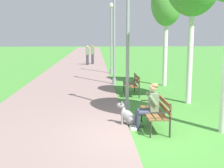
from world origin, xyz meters
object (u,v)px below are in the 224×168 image
at_px(person_seated_on_near_bench, 149,104).
at_px(dog_grey, 129,117).
at_px(park_bench_near, 157,110).
at_px(pedestrian_further_distant, 93,55).
at_px(park_bench_mid, 133,83).
at_px(lamp_post_far, 111,38).
at_px(birch_tree_third, 167,4).
at_px(pedestrian_distant, 87,55).
at_px(lamp_post_mid, 114,36).
at_px(lamp_post_near, 128,40).

xyz_separation_m(person_seated_on_near_bench, dog_grey, (-0.51, 0.31, -0.42)).
bearing_deg(park_bench_near, dog_grey, 156.69).
bearing_deg(person_seated_on_near_bench, park_bench_near, -0.12).
distance_m(dog_grey, pedestrian_further_distant, 17.58).
bearing_deg(park_bench_mid, pedestrian_further_distant, 97.62).
relative_size(park_bench_near, dog_grey, 1.86).
relative_size(park_bench_near, lamp_post_far, 0.33).
height_order(person_seated_on_near_bench, dog_grey, person_seated_on_near_bench).
xyz_separation_m(person_seated_on_near_bench, birch_tree_third, (2.01, 6.74, 3.28)).
distance_m(park_bench_mid, pedestrian_distant, 12.68).
distance_m(lamp_post_mid, pedestrian_further_distant, 10.82).
bearing_deg(person_seated_on_near_bench, lamp_post_near, 101.08).
bearing_deg(park_bench_mid, birch_tree_third, 49.31).
height_order(birch_tree_third, pedestrian_further_distant, birch_tree_third).
bearing_deg(birch_tree_third, park_bench_near, -104.98).
distance_m(park_bench_near, pedestrian_distant, 17.20).
bearing_deg(park_bench_mid, lamp_post_near, -101.09).
height_order(park_bench_near, lamp_post_mid, lamp_post_mid).
height_order(park_bench_near, dog_grey, park_bench_near).
distance_m(dog_grey, lamp_post_near, 2.65).
bearing_deg(pedestrian_distant, lamp_post_far, -72.97).
bearing_deg(lamp_post_mid, park_bench_mid, -77.15).
distance_m(person_seated_on_near_bench, dog_grey, 0.73).
bearing_deg(lamp_post_mid, lamp_post_far, 88.72).
bearing_deg(person_seated_on_near_bench, lamp_post_mid, 93.73).
xyz_separation_m(park_bench_near, lamp_post_near, (-0.59, 1.94, 1.83)).
height_order(lamp_post_near, pedestrian_further_distant, lamp_post_near).
bearing_deg(birch_tree_third, lamp_post_mid, 169.43).
xyz_separation_m(park_bench_near, birch_tree_third, (1.80, 6.74, 3.45)).
relative_size(park_bench_mid, pedestrian_further_distant, 0.91).
xyz_separation_m(dog_grey, pedestrian_further_distant, (-1.13, 17.54, 0.58)).
bearing_deg(lamp_post_mid, park_bench_near, -84.64).
distance_m(lamp_post_mid, pedestrian_distant, 10.10).
height_order(park_bench_near, pedestrian_distant, pedestrian_distant).
relative_size(park_bench_mid, lamp_post_near, 0.33).
distance_m(lamp_post_mid, lamp_post_far, 4.31).
distance_m(dog_grey, lamp_post_mid, 7.24).
relative_size(lamp_post_far, pedestrian_distant, 2.74).
height_order(park_bench_near, lamp_post_far, lamp_post_far).
bearing_deg(pedestrian_distant, person_seated_on_near_bench, -83.09).
height_order(birch_tree_third, pedestrian_distant, birch_tree_third).
height_order(lamp_post_mid, pedestrian_further_distant, lamp_post_mid).
xyz_separation_m(dog_grey, lamp_post_near, (0.13, 1.63, 2.08)).
relative_size(lamp_post_near, lamp_post_far, 1.00).
xyz_separation_m(park_bench_mid, lamp_post_near, (-0.51, -2.62, 1.83)).
height_order(park_bench_mid, dog_grey, park_bench_mid).
bearing_deg(person_seated_on_near_bench, pedestrian_distant, 96.91).
relative_size(park_bench_mid, lamp_post_mid, 0.32).
relative_size(park_bench_mid, birch_tree_third, 0.29).
height_order(person_seated_on_near_bench, pedestrian_distant, pedestrian_distant).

